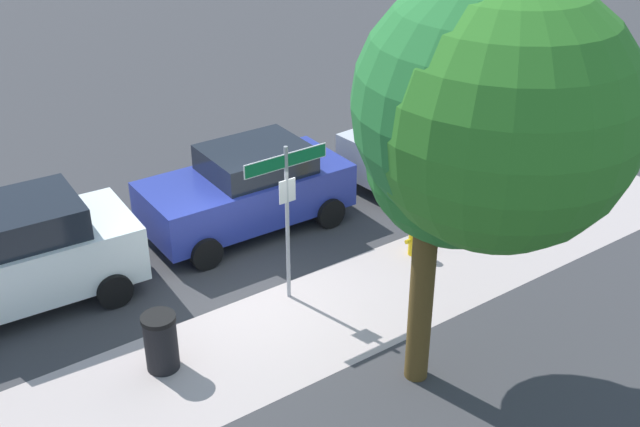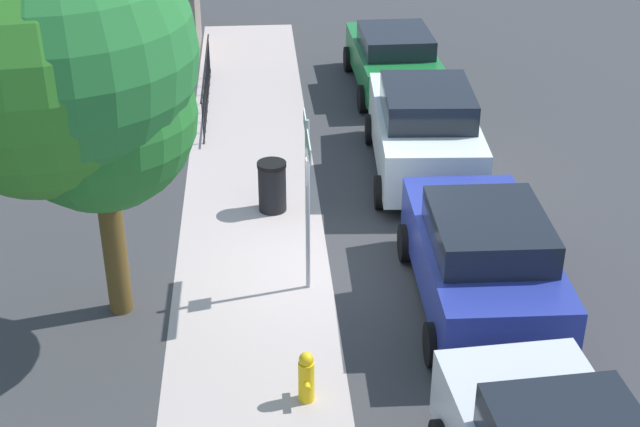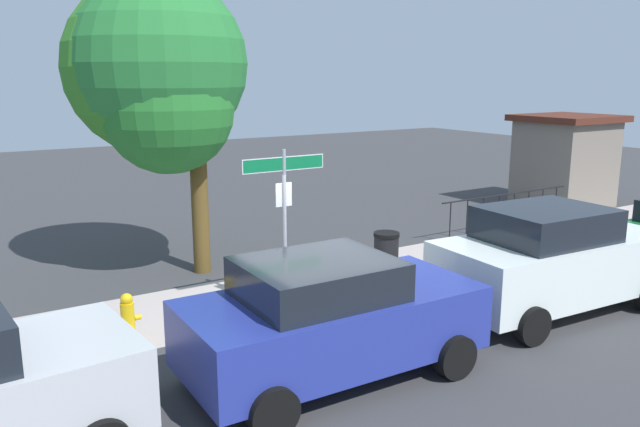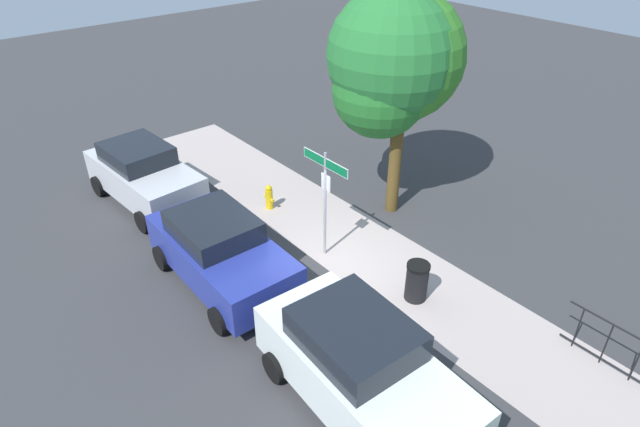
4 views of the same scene
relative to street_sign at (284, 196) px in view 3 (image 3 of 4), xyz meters
The scene contains 10 objects.
ground_plane 2.21m from the street_sign, 39.11° to the right, with size 60.00×60.00×0.00m, color #38383A.
sidewalk_strip 3.39m from the street_sign, 19.82° to the left, with size 24.00×2.60×0.00m, color #B1A29D.
street_sign is the anchor object (origin of this frame).
shade_tree 4.05m from the street_sign, 107.96° to the left, with size 3.63×3.89×6.20m.
car_blue 3.00m from the street_sign, 105.95° to the right, with size 4.26×2.18×1.75m.
car_white 4.93m from the street_sign, 32.47° to the right, with size 4.50×2.33×1.92m.
iron_fence 8.32m from the street_sign, 13.42° to the left, with size 4.74×0.04×1.07m.
utility_shed 12.80m from the street_sign, 15.42° to the left, with size 2.91×2.66×2.95m.
fire_hydrant 3.30m from the street_sign, behind, with size 0.42×0.22×0.78m.
trash_bin 3.20m from the street_sign, 10.42° to the left, with size 0.55×0.55×0.98m.
Camera 3 is at (-5.80, -9.15, 4.19)m, focal length 35.41 mm.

